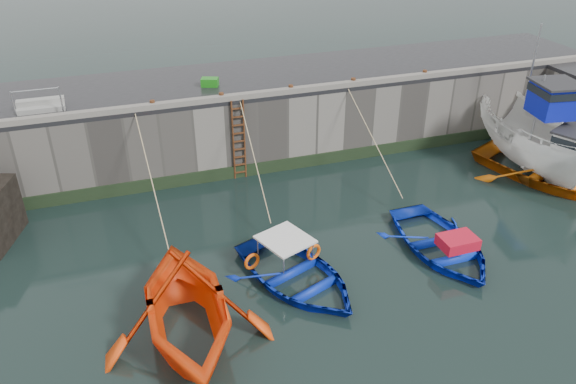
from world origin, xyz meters
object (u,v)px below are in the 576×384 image
object	(u,v)px
boat_near_white	(189,337)
bollard_c	(291,89)
boat_near_navy	(439,249)
boat_far_white	(535,140)
bollard_e	(425,73)
bollard_b	(221,96)
boat_near_blue	(296,281)
fish_crate	(210,82)
boat_far_orange	(556,171)
bollard_a	(153,104)
ladder	(239,141)
bollard_d	(353,82)

from	to	relation	value
boat_near_white	bollard_c	size ratio (longest dim) A/B	18.79
boat_near_navy	boat_far_white	xyz separation A→B (m)	(6.68, 3.97, 1.17)
boat_near_white	bollard_e	world-z (taller)	bollard_e
bollard_b	boat_near_white	bearing A→B (deg)	-109.38
boat_near_blue	fish_crate	size ratio (longest dim) A/B	6.98
boat_near_blue	boat_far_white	size ratio (longest dim) A/B	0.60
boat_far_orange	bollard_a	size ratio (longest dim) A/B	26.99
ladder	bollard_e	bearing A→B (deg)	2.40
boat_far_white	fish_crate	xyz separation A→B (m)	(-12.05, 4.81, 2.15)
boat_near_blue	boat_near_navy	distance (m)	4.87
bollard_a	bollard_c	bearing A→B (deg)	0.00
boat_near_blue	boat_near_navy	xyz separation A→B (m)	(4.87, 0.06, 0.00)
boat_near_navy	bollard_a	world-z (taller)	bollard_a
bollard_e	fish_crate	bearing A→B (deg)	168.93
bollard_d	ladder	bearing A→B (deg)	-176.00
boat_near_white	bollard_d	world-z (taller)	bollard_d
boat_near_white	boat_far_white	world-z (taller)	boat_far_white
boat_near_white	bollard_a	xyz separation A→B (m)	(0.46, 8.41, 3.30)
boat_near_navy	boat_far_orange	distance (m)	7.23
boat_near_blue	boat_far_orange	distance (m)	11.91
ladder	bollard_a	world-z (taller)	bollard_a
boat_near_blue	fish_crate	world-z (taller)	fish_crate
bollard_a	bollard_e	xyz separation A→B (m)	(11.00, 0.00, 0.00)
bollard_b	bollard_c	world-z (taller)	same
bollard_a	bollard_e	world-z (taller)	same
fish_crate	bollard_d	size ratio (longest dim) A/B	2.33
boat_far_orange	bollard_e	bearing A→B (deg)	103.27
boat_far_orange	bollard_d	size ratio (longest dim) A/B	26.99
boat_far_orange	bollard_e	size ratio (longest dim) A/B	26.99
boat_far_orange	ladder	bearing A→B (deg)	135.34
boat_near_navy	bollard_e	distance (m)	8.46
bollard_d	bollard_e	xyz separation A→B (m)	(3.20, 0.00, 0.00)
boat_far_orange	bollard_c	size ratio (longest dim) A/B	26.99
ladder	boat_near_white	bearing A→B (deg)	-113.18
boat_far_white	boat_far_orange	world-z (taller)	boat_far_white
boat_near_blue	fish_crate	distance (m)	9.45
boat_far_white	bollard_e	world-z (taller)	boat_far_white
bollard_a	bollard_d	world-z (taller)	same
boat_near_white	boat_near_navy	size ratio (longest dim) A/B	1.16
boat_near_blue	bollard_e	distance (m)	11.28
boat_far_white	bollard_c	bearing A→B (deg)	170.43
bollard_a	bollard_d	size ratio (longest dim) A/B	1.00
boat_near_navy	bollard_d	world-z (taller)	bollard_d
boat_far_white	fish_crate	bearing A→B (deg)	167.33
ladder	fish_crate	xyz separation A→B (m)	(-0.58, 2.02, 1.73)
ladder	boat_far_orange	bearing A→B (deg)	-19.83
boat_near_white	bollard_d	size ratio (longest dim) A/B	18.79
boat_near_navy	bollard_b	bearing A→B (deg)	126.35
boat_near_navy	bollard_c	xyz separation A→B (m)	(-2.59, 7.09, 3.30)
boat_far_white	boat_far_orange	bearing A→B (deg)	-78.74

